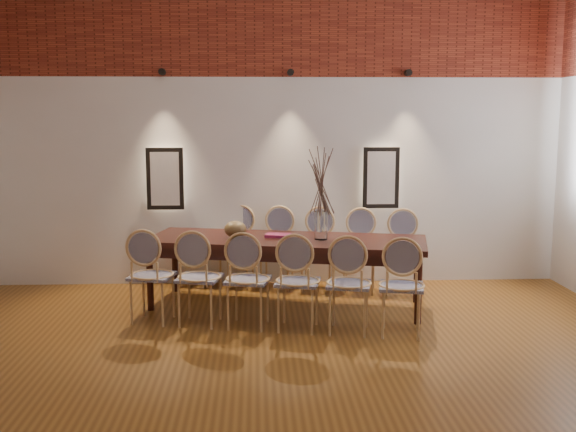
{
  "coord_description": "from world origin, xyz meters",
  "views": [
    {
      "loc": [
        -0.22,
        -4.64,
        2.05
      ],
      "look_at": [
        0.1,
        2.02,
        1.05
      ],
      "focal_mm": 42.0,
      "sensor_mm": 36.0,
      "label": 1
    }
  ],
  "objects_px": {
    "vase": "(321,225)",
    "bowl": "(235,229)",
    "chair_near_a": "(152,276)",
    "chair_near_d": "(298,282)",
    "chair_near_b": "(199,278)",
    "book": "(278,235)",
    "chair_far_f": "(402,254)",
    "chair_near_c": "(248,280)",
    "chair_far_a": "(197,247)",
    "chair_near_e": "(349,284)",
    "chair_far_e": "(359,252)",
    "dining_table": "(286,272)",
    "chair_far_b": "(237,248)",
    "chair_far_d": "(318,251)",
    "chair_near_f": "(401,286)",
    "chair_far_c": "(277,249)"
  },
  "relations": [
    {
      "from": "vase",
      "to": "bowl",
      "type": "distance_m",
      "value": 0.92
    },
    {
      "from": "chair_near_a",
      "to": "chair_near_d",
      "type": "height_order",
      "value": "same"
    },
    {
      "from": "chair_near_b",
      "to": "bowl",
      "type": "distance_m",
      "value": 0.82
    },
    {
      "from": "book",
      "to": "chair_near_b",
      "type": "bearing_deg",
      "value": -140.23
    },
    {
      "from": "chair_far_f",
      "to": "book",
      "type": "xyz_separation_m",
      "value": [
        -1.45,
        -0.38,
        0.3
      ]
    },
    {
      "from": "chair_near_d",
      "to": "bowl",
      "type": "relative_size",
      "value": 3.92
    },
    {
      "from": "chair_near_c",
      "to": "chair_far_a",
      "type": "bearing_deg",
      "value": 123.09
    },
    {
      "from": "chair_near_e",
      "to": "bowl",
      "type": "xyz_separation_m",
      "value": [
        -1.1,
        0.96,
        0.37
      ]
    },
    {
      "from": "chair_near_a",
      "to": "chair_near_d",
      "type": "distance_m",
      "value": 1.47
    },
    {
      "from": "chair_near_c",
      "to": "chair_far_e",
      "type": "bearing_deg",
      "value": 56.91
    },
    {
      "from": "chair_near_e",
      "to": "bowl",
      "type": "bearing_deg",
      "value": 151.26
    },
    {
      "from": "chair_near_b",
      "to": "dining_table",
      "type": "bearing_deg",
      "value": 45.66
    },
    {
      "from": "chair_near_d",
      "to": "chair_far_b",
      "type": "height_order",
      "value": "same"
    },
    {
      "from": "vase",
      "to": "chair_near_a",
      "type": "bearing_deg",
      "value": -167.32
    },
    {
      "from": "chair_far_d",
      "to": "vase",
      "type": "height_order",
      "value": "vase"
    },
    {
      "from": "bowl",
      "to": "chair_far_a",
      "type": "bearing_deg",
      "value": 117.78
    },
    {
      "from": "chair_far_b",
      "to": "chair_far_f",
      "type": "bearing_deg",
      "value": -180.0
    },
    {
      "from": "chair_near_b",
      "to": "chair_far_a",
      "type": "height_order",
      "value": "same"
    },
    {
      "from": "chair_near_a",
      "to": "chair_near_f",
      "type": "xyz_separation_m",
      "value": [
        2.4,
        -0.53,
        0.0
      ]
    },
    {
      "from": "chair_far_f",
      "to": "bowl",
      "type": "distance_m",
      "value": 1.98
    },
    {
      "from": "vase",
      "to": "book",
      "type": "distance_m",
      "value": 0.5
    },
    {
      "from": "chair_near_d",
      "to": "chair_far_b",
      "type": "bearing_deg",
      "value": 123.09
    },
    {
      "from": "chair_near_f",
      "to": "chair_far_d",
      "type": "distance_m",
      "value": 1.8
    },
    {
      "from": "dining_table",
      "to": "chair_near_e",
      "type": "relative_size",
      "value": 3.13
    },
    {
      "from": "chair_near_b",
      "to": "chair_near_c",
      "type": "bearing_deg",
      "value": 0.0
    },
    {
      "from": "chair_near_c",
      "to": "chair_far_f",
      "type": "relative_size",
      "value": 1.0
    },
    {
      "from": "chair_near_f",
      "to": "vase",
      "type": "bearing_deg",
      "value": 138.52
    },
    {
      "from": "chair_near_f",
      "to": "dining_table",
      "type": "bearing_deg",
      "value": 148.45
    },
    {
      "from": "bowl",
      "to": "dining_table",
      "type": "bearing_deg",
      "value": -7.28
    },
    {
      "from": "chair_near_f",
      "to": "bowl",
      "type": "bearing_deg",
      "value": 158.37
    },
    {
      "from": "chair_near_d",
      "to": "chair_far_f",
      "type": "distance_m",
      "value": 1.8
    },
    {
      "from": "chair_near_c",
      "to": "book",
      "type": "distance_m",
      "value": 0.88
    },
    {
      "from": "chair_near_f",
      "to": "chair_far_c",
      "type": "relative_size",
      "value": 1.0
    },
    {
      "from": "chair_near_e",
      "to": "chair_far_a",
      "type": "relative_size",
      "value": 1.0
    },
    {
      "from": "chair_far_e",
      "to": "bowl",
      "type": "height_order",
      "value": "chair_far_e"
    },
    {
      "from": "chair_near_b",
      "to": "chair_near_e",
      "type": "relative_size",
      "value": 1.0
    },
    {
      "from": "chair_far_c",
      "to": "chair_far_e",
      "type": "distance_m",
      "value": 0.98
    },
    {
      "from": "chair_far_e",
      "to": "chair_far_c",
      "type": "bearing_deg",
      "value": 0.0
    },
    {
      "from": "book",
      "to": "chair_near_d",
      "type": "bearing_deg",
      "value": -79.52
    },
    {
      "from": "chair_near_e",
      "to": "book",
      "type": "relative_size",
      "value": 3.62
    },
    {
      "from": "chair_near_e",
      "to": "chair_far_d",
      "type": "distance_m",
      "value": 1.58
    },
    {
      "from": "chair_near_a",
      "to": "chair_near_e",
      "type": "height_order",
      "value": "same"
    },
    {
      "from": "chair_far_f",
      "to": "chair_near_f",
      "type": "bearing_deg",
      "value": 90.0
    },
    {
      "from": "chair_near_e",
      "to": "chair_far_f",
      "type": "height_order",
      "value": "same"
    },
    {
      "from": "dining_table",
      "to": "chair_far_a",
      "type": "relative_size",
      "value": 3.13
    },
    {
      "from": "chair_near_c",
      "to": "dining_table",
      "type": "bearing_deg",
      "value": 71.96
    },
    {
      "from": "chair_near_d",
      "to": "dining_table",
      "type": "bearing_deg",
      "value": 108.04
    },
    {
      "from": "book",
      "to": "chair_far_e",
      "type": "bearing_deg",
      "value": 26.82
    },
    {
      "from": "bowl",
      "to": "vase",
      "type": "bearing_deg",
      "value": -9.4
    },
    {
      "from": "chair_near_b",
      "to": "vase",
      "type": "relative_size",
      "value": 3.13
    }
  ]
}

